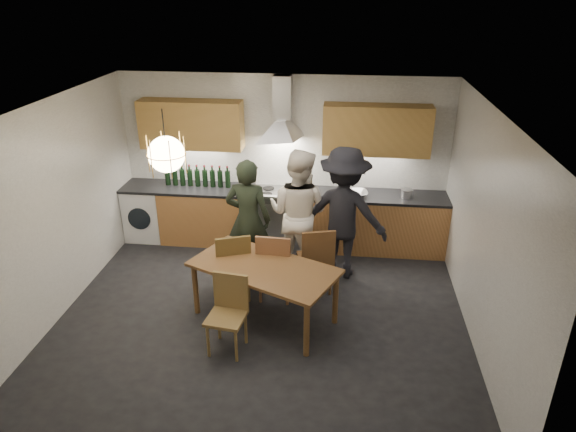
# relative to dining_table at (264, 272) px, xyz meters

# --- Properties ---
(ground) EXTENTS (5.00, 5.00, 0.00)m
(ground) POSITION_rel_dining_table_xyz_m (-0.04, 0.04, -0.65)
(ground) COLOR black
(ground) RESTS_ON ground
(room_shell) EXTENTS (5.02, 4.52, 2.61)m
(room_shell) POSITION_rel_dining_table_xyz_m (-0.04, 0.04, 1.06)
(room_shell) COLOR white
(room_shell) RESTS_ON ground
(counter_run) EXTENTS (5.00, 0.62, 0.90)m
(counter_run) POSITION_rel_dining_table_xyz_m (-0.01, 1.99, -0.20)
(counter_run) COLOR tan
(counter_run) RESTS_ON ground
(range_stove) EXTENTS (0.90, 0.60, 0.92)m
(range_stove) POSITION_rel_dining_table_xyz_m (-0.04, 1.99, -0.20)
(range_stove) COLOR silver
(range_stove) RESTS_ON ground
(wall_fixtures) EXTENTS (4.30, 0.54, 1.10)m
(wall_fixtures) POSITION_rel_dining_table_xyz_m (-0.04, 2.11, 1.23)
(wall_fixtures) COLOR tan
(wall_fixtures) RESTS_ON ground
(pendant_lamp) EXTENTS (0.43, 0.43, 0.70)m
(pendant_lamp) POSITION_rel_dining_table_xyz_m (-1.04, -0.06, 1.45)
(pendant_lamp) COLOR black
(pendant_lamp) RESTS_ON ground
(dining_table) EXTENTS (1.93, 1.51, 0.73)m
(dining_table) POSITION_rel_dining_table_xyz_m (0.00, 0.00, 0.00)
(dining_table) COLOR brown
(dining_table) RESTS_ON ground
(chair_back_left) EXTENTS (0.56, 0.56, 0.97)m
(chair_back_left) POSITION_rel_dining_table_xyz_m (-0.46, 0.34, -0.09)
(chair_back_left) COLOR brown
(chair_back_left) RESTS_ON ground
(chair_back_mid) EXTENTS (0.46, 0.46, 0.97)m
(chair_back_mid) POSITION_rel_dining_table_xyz_m (0.07, 0.40, -0.09)
(chair_back_mid) COLOR brown
(chair_back_mid) RESTS_ON ground
(chair_back_right) EXTENTS (0.53, 0.53, 0.96)m
(chair_back_right) POSITION_rel_dining_table_xyz_m (0.59, 0.64, -0.10)
(chair_back_right) COLOR brown
(chair_back_right) RESTS_ON ground
(chair_front) EXTENTS (0.46, 0.46, 0.89)m
(chair_front) POSITION_rel_dining_table_xyz_m (-0.31, -0.57, -0.13)
(chair_front) COLOR brown
(chair_front) RESTS_ON ground
(person_left) EXTENTS (0.66, 0.46, 1.72)m
(person_left) POSITION_rel_dining_table_xyz_m (-0.37, 1.00, 0.21)
(person_left) COLOR black
(person_left) RESTS_ON ground
(person_mid) EXTENTS (1.06, 0.94, 1.82)m
(person_mid) POSITION_rel_dining_table_xyz_m (0.29, 1.19, 0.26)
(person_mid) COLOR white
(person_mid) RESTS_ON ground
(person_right) EXTENTS (1.32, 0.92, 1.87)m
(person_right) POSITION_rel_dining_table_xyz_m (0.92, 1.19, 0.29)
(person_right) COLOR black
(person_right) RESTS_ON ground
(mixing_bowl) EXTENTS (0.37, 0.37, 0.08)m
(mixing_bowl) POSITION_rel_dining_table_xyz_m (1.10, 1.92, 0.29)
(mixing_bowl) COLOR #ACABAF
(mixing_bowl) RESTS_ON counter_run
(stock_pot) EXTENTS (0.22, 0.22, 0.12)m
(stock_pot) POSITION_rel_dining_table_xyz_m (1.83, 1.95, 0.31)
(stock_pot) COLOR silver
(stock_pot) RESTS_ON counter_run
(wine_bottles) EXTENTS (1.04, 0.08, 0.34)m
(wine_bottles) POSITION_rel_dining_table_xyz_m (-1.36, 2.06, 0.42)
(wine_bottles) COLOR black
(wine_bottles) RESTS_ON counter_run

